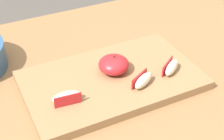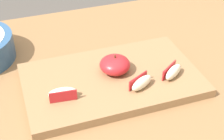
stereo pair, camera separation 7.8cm
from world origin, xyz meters
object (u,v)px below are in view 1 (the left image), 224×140
at_px(apple_wedge_near_knife, 67,97).
at_px(cutting_board, 112,80).
at_px(apple_wedge_right, 171,67).
at_px(apple_half_skin_up, 114,65).
at_px(apple_wedge_middle, 143,80).

bearing_deg(apple_wedge_near_knife, cutting_board, 16.57).
bearing_deg(apple_wedge_near_knife, apple_wedge_right, -1.74).
height_order(apple_half_skin_up, apple_wedge_middle, apple_half_skin_up).
relative_size(apple_wedge_right, apple_wedge_near_knife, 0.98).
xyz_separation_m(apple_half_skin_up, apple_wedge_middle, (0.04, -0.08, -0.01)).
xyz_separation_m(cutting_board, apple_wedge_right, (0.13, -0.05, 0.02)).
relative_size(apple_half_skin_up, apple_wedge_right, 1.16).
relative_size(apple_half_skin_up, apple_wedge_near_knife, 1.15).
relative_size(cutting_board, apple_wedge_right, 6.55).
height_order(apple_half_skin_up, apple_wedge_right, apple_half_skin_up).
bearing_deg(apple_half_skin_up, apple_wedge_right, -27.39).
relative_size(cutting_board, apple_wedge_near_knife, 6.44).
height_order(cutting_board, apple_wedge_right, apple_wedge_right).
xyz_separation_m(cutting_board, apple_wedge_middle, (0.05, -0.06, 0.02)).
relative_size(apple_wedge_middle, apple_wedge_near_knife, 1.01).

